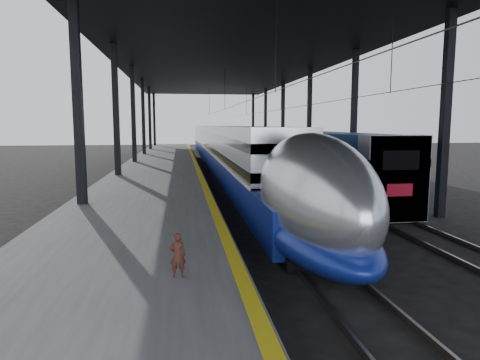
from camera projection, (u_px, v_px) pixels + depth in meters
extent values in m
plane|color=black|center=(245.00, 261.00, 13.02)|extent=(160.00, 160.00, 0.00)
cube|color=#4C4C4F|center=(159.00, 173.00, 32.12)|extent=(6.00, 80.00, 1.00)
cube|color=gold|center=(197.00, 166.00, 32.44)|extent=(0.30, 80.00, 0.01)
cube|color=slate|center=(223.00, 178.00, 32.83)|extent=(0.08, 80.00, 0.16)
cube|color=slate|center=(241.00, 178.00, 33.02)|extent=(0.08, 80.00, 0.16)
cube|color=slate|center=(286.00, 177.00, 33.51)|extent=(0.08, 80.00, 0.16)
cube|color=slate|center=(304.00, 176.00, 33.71)|extent=(0.08, 80.00, 0.16)
cube|color=black|center=(78.00, 115.00, 16.56)|extent=(0.35, 0.35, 9.00)
cube|color=black|center=(445.00, 116.00, 18.67)|extent=(0.35, 0.35, 9.00)
cube|color=black|center=(116.00, 119.00, 26.38)|extent=(0.35, 0.35, 9.00)
cube|color=black|center=(354.00, 119.00, 28.49)|extent=(0.35, 0.35, 9.00)
cube|color=black|center=(134.00, 120.00, 36.20)|extent=(0.35, 0.35, 9.00)
cube|color=black|center=(309.00, 121.00, 38.31)|extent=(0.35, 0.35, 9.00)
cube|color=black|center=(143.00, 121.00, 46.03)|extent=(0.35, 0.35, 9.00)
cube|color=black|center=(283.00, 122.00, 48.14)|extent=(0.35, 0.35, 9.00)
cube|color=black|center=(150.00, 122.00, 55.85)|extent=(0.35, 0.35, 9.00)
cube|color=black|center=(265.00, 122.00, 57.96)|extent=(0.35, 0.35, 9.00)
cube|color=black|center=(154.00, 123.00, 65.67)|extent=(0.35, 0.35, 9.00)
cube|color=black|center=(253.00, 123.00, 67.78)|extent=(0.35, 0.35, 9.00)
cube|color=black|center=(230.00, 55.00, 31.74)|extent=(18.00, 75.00, 0.45)
cylinder|color=slate|center=(232.00, 107.00, 32.23)|extent=(0.03, 74.00, 0.03)
cylinder|color=slate|center=(296.00, 107.00, 32.92)|extent=(0.03, 74.00, 0.03)
cube|color=silver|center=(219.00, 144.00, 43.89)|extent=(2.72, 57.00, 3.75)
cube|color=navy|center=(220.00, 157.00, 42.56)|extent=(2.79, 62.00, 1.45)
cube|color=silver|center=(219.00, 148.00, 43.94)|extent=(2.81, 57.00, 0.09)
cube|color=black|center=(219.00, 134.00, 43.75)|extent=(2.75, 57.00, 0.39)
cube|color=black|center=(219.00, 144.00, 43.89)|extent=(2.75, 57.00, 0.39)
ellipsoid|color=silver|center=(311.00, 195.00, 12.96)|extent=(2.72, 8.40, 3.75)
ellipsoid|color=navy|center=(310.00, 229.00, 13.10)|extent=(2.79, 8.40, 1.59)
ellipsoid|color=black|center=(344.00, 181.00, 10.31)|extent=(1.40, 2.20, 0.84)
cube|color=black|center=(310.00, 252.00, 13.19)|extent=(2.06, 2.60, 0.40)
cube|color=black|center=(229.00, 173.00, 34.80)|extent=(2.06, 2.60, 0.40)
cube|color=navy|center=(326.00, 161.00, 26.37)|extent=(2.64, 18.00, 3.58)
cube|color=#999CA1|center=(393.00, 178.00, 18.12)|extent=(2.68, 1.20, 3.63)
cube|color=black|center=(401.00, 160.00, 17.41)|extent=(1.60, 0.06, 0.80)
cube|color=#B00D22|center=(400.00, 190.00, 17.56)|extent=(1.13, 0.06, 0.52)
cube|color=#999CA1|center=(266.00, 146.00, 45.03)|extent=(2.64, 18.00, 3.58)
cube|color=#999CA1|center=(240.00, 140.00, 63.70)|extent=(2.64, 18.00, 3.58)
cube|color=black|center=(367.00, 207.00, 20.69)|extent=(2.07, 2.40, 0.36)
cube|color=black|center=(271.00, 165.00, 42.30)|extent=(2.07, 2.40, 0.36)
imported|color=#452117|center=(178.00, 255.00, 8.74)|extent=(0.35, 0.24, 0.93)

